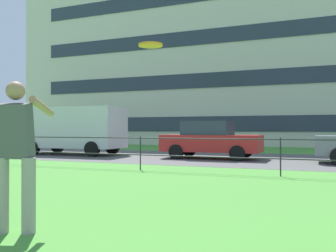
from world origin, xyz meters
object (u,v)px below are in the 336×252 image
person_thrower (16,151)px  apartment_building_background (237,51)px  panel_van_far_right (72,128)px  frisbee (151,45)px  car_red_right (210,140)px

person_thrower → apartment_building_background: size_ratio=0.05×
panel_van_far_right → frisbee: bearing=-49.9°
apartment_building_background → frisbee: bearing=-80.7°
person_thrower → frisbee: size_ratio=5.74×
person_thrower → apartment_building_background: bearing=96.2°
frisbee → apartment_building_background: (-4.73, 28.75, 6.04)m
frisbee → car_red_right: bearing=101.9°
panel_van_far_right → apartment_building_background: apartment_building_background is taller
frisbee → car_red_right: size_ratio=0.08×
frisbee → apartment_building_background: 29.76m
person_thrower → panel_van_far_right: bearing=124.0°
apartment_building_background → car_red_right: bearing=-82.3°
person_thrower → car_red_right: (-0.74, 11.31, -0.18)m
frisbee → apartment_building_background: size_ratio=0.01×
person_thrower → frisbee: frisbee is taller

